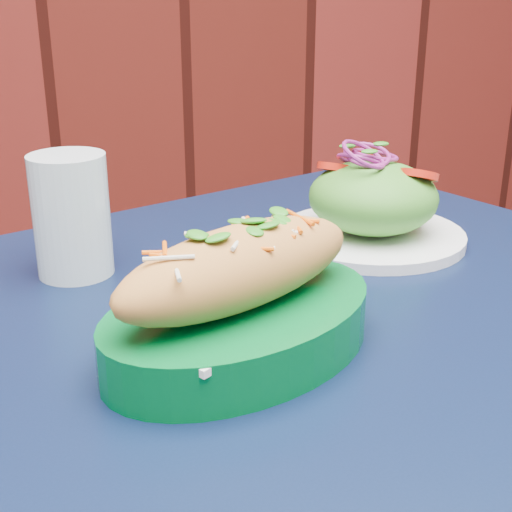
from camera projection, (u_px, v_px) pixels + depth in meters
name	position (u px, v px, depth m)	size (l,w,h in m)	color
cafe_table	(334.00, 404.00, 0.66)	(1.01, 1.01, 0.75)	black
banh_mi_basket	(240.00, 300.00, 0.56)	(0.29, 0.24, 0.11)	#005B23
salad_plate	(373.00, 205.00, 0.80)	(0.21, 0.21, 0.11)	white
water_glass	(72.00, 216.00, 0.70)	(0.08, 0.08, 0.12)	silver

